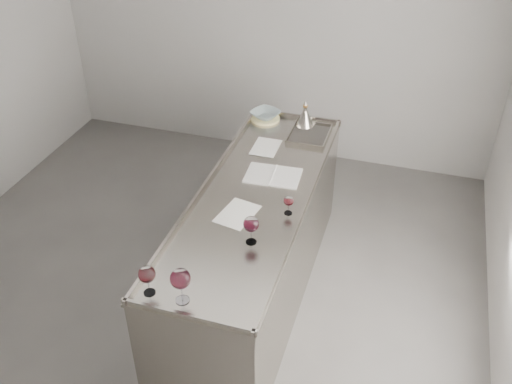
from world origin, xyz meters
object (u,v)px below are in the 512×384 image
(wine_glass_left, at_px, (147,275))
(wine_glass_small, at_px, (289,201))
(wine_glass_right, at_px, (251,225))
(wine_funnel, at_px, (305,118))
(notebook, at_px, (273,176))
(wine_glass_middle, at_px, (180,279))
(ceramic_bowl, at_px, (265,114))
(counter, at_px, (255,246))

(wine_glass_left, height_order, wine_glass_small, wine_glass_left)
(wine_glass_right, relative_size, wine_funnel, 0.83)
(wine_glass_small, height_order, notebook, wine_glass_small)
(wine_glass_small, bearing_deg, wine_glass_left, -120.39)
(wine_glass_middle, bearing_deg, wine_glass_right, 70.37)
(wine_glass_right, relative_size, ceramic_bowl, 0.83)
(counter, bearing_deg, wine_glass_right, -75.24)
(ceramic_bowl, distance_m, wine_funnel, 0.34)
(wine_glass_small, distance_m, wine_funnel, 1.24)
(wine_glass_right, xyz_separation_m, ceramic_bowl, (-0.38, 1.58, -0.09))
(counter, relative_size, wine_funnel, 10.56)
(wine_glass_left, xyz_separation_m, notebook, (0.33, 1.33, -0.13))
(counter, xyz_separation_m, wine_glass_small, (0.27, -0.14, 0.56))
(wine_glass_left, height_order, notebook, wine_glass_left)
(wine_glass_small, bearing_deg, counter, 152.50)
(wine_glass_right, relative_size, notebook, 0.47)
(wine_glass_middle, height_order, ceramic_bowl, wine_glass_middle)
(wine_glass_right, height_order, ceramic_bowl, wine_glass_right)
(wine_glass_left, distance_m, notebook, 1.38)
(wine_glass_right, height_order, notebook, wine_glass_right)
(wine_glass_middle, distance_m, ceramic_bowl, 2.17)
(wine_glass_middle, bearing_deg, wine_glass_left, 180.00)
(wine_glass_left, distance_m, wine_glass_middle, 0.20)
(wine_glass_left, bearing_deg, counter, 75.72)
(wine_glass_left, height_order, wine_funnel, wine_funnel)
(wine_glass_middle, distance_m, wine_glass_right, 0.62)
(ceramic_bowl, xyz_separation_m, wine_funnel, (0.34, 0.00, 0.02))
(counter, xyz_separation_m, notebook, (0.06, 0.25, 0.47))
(wine_glass_left, bearing_deg, wine_funnel, 80.22)
(counter, relative_size, ceramic_bowl, 10.49)
(wine_glass_left, bearing_deg, ceramic_bowl, 89.17)
(wine_glass_small, distance_m, ceramic_bowl, 1.33)
(wine_glass_right, distance_m, ceramic_bowl, 1.62)
(counter, distance_m, notebook, 0.54)
(wine_glass_left, xyz_separation_m, ceramic_bowl, (0.03, 2.16, -0.09))
(notebook, bearing_deg, wine_funnel, 83.78)
(wine_glass_middle, bearing_deg, notebook, 84.23)
(ceramic_bowl, bearing_deg, wine_glass_left, -90.83)
(wine_glass_small, bearing_deg, wine_glass_middle, -110.57)
(counter, height_order, wine_glass_right, wine_glass_right)
(wine_glass_small, bearing_deg, notebook, 118.68)
(wine_glass_right, bearing_deg, ceramic_bowl, 103.38)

